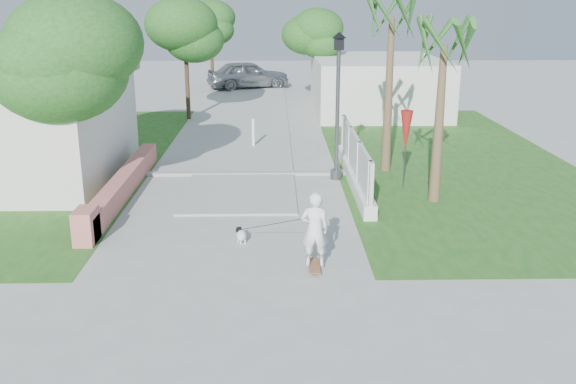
{
  "coord_description": "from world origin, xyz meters",
  "views": [
    {
      "loc": [
        1.03,
        -13.62,
        5.37
      ],
      "look_at": [
        1.31,
        0.48,
        1.1
      ],
      "focal_mm": 40.0,
      "sensor_mm": 36.0,
      "label": 1
    }
  ],
  "objects_px": {
    "dog": "(241,235)",
    "street_lamp": "(338,101)",
    "patio_umbrella": "(406,132)",
    "bollard": "(253,132)",
    "skateboarder": "(277,225)",
    "parked_car": "(248,75)"
  },
  "relations": [
    {
      "from": "bollard",
      "to": "skateboarder",
      "type": "bearing_deg",
      "value": -85.45
    },
    {
      "from": "street_lamp",
      "to": "dog",
      "type": "bearing_deg",
      "value": -116.5
    },
    {
      "from": "street_lamp",
      "to": "skateboarder",
      "type": "xyz_separation_m",
      "value": [
        -1.85,
        -6.17,
        -1.72
      ]
    },
    {
      "from": "street_lamp",
      "to": "parked_car",
      "type": "distance_m",
      "value": 21.37
    },
    {
      "from": "skateboarder",
      "to": "dog",
      "type": "bearing_deg",
      "value": -45.19
    },
    {
      "from": "patio_umbrella",
      "to": "parked_car",
      "type": "distance_m",
      "value": 22.69
    },
    {
      "from": "street_lamp",
      "to": "bollard",
      "type": "distance_m",
      "value": 5.56
    },
    {
      "from": "street_lamp",
      "to": "patio_umbrella",
      "type": "bearing_deg",
      "value": -27.76
    },
    {
      "from": "bollard",
      "to": "skateboarder",
      "type": "distance_m",
      "value": 10.71
    },
    {
      "from": "bollard",
      "to": "parked_car",
      "type": "relative_size",
      "value": 0.22
    },
    {
      "from": "skateboarder",
      "to": "parked_car",
      "type": "distance_m",
      "value": 27.24
    },
    {
      "from": "patio_umbrella",
      "to": "dog",
      "type": "height_order",
      "value": "patio_umbrella"
    },
    {
      "from": "bollard",
      "to": "skateboarder",
      "type": "xyz_separation_m",
      "value": [
        0.85,
        -10.67,
        0.12
      ]
    },
    {
      "from": "skateboarder",
      "to": "dog",
      "type": "height_order",
      "value": "skateboarder"
    },
    {
      "from": "skateboarder",
      "to": "parked_car",
      "type": "relative_size",
      "value": 0.43
    },
    {
      "from": "dog",
      "to": "patio_umbrella",
      "type": "bearing_deg",
      "value": 20.98
    },
    {
      "from": "dog",
      "to": "street_lamp",
      "type": "bearing_deg",
      "value": 40.87
    },
    {
      "from": "street_lamp",
      "to": "skateboarder",
      "type": "distance_m",
      "value": 6.67
    },
    {
      "from": "skateboarder",
      "to": "patio_umbrella",
      "type": "bearing_deg",
      "value": -126.19
    },
    {
      "from": "bollard",
      "to": "parked_car",
      "type": "xyz_separation_m",
      "value": [
        -0.84,
        16.51,
        0.27
      ]
    },
    {
      "from": "dog",
      "to": "skateboarder",
      "type": "bearing_deg",
      "value": -67.58
    },
    {
      "from": "street_lamp",
      "to": "dog",
      "type": "distance_m",
      "value": 6.39
    }
  ]
}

